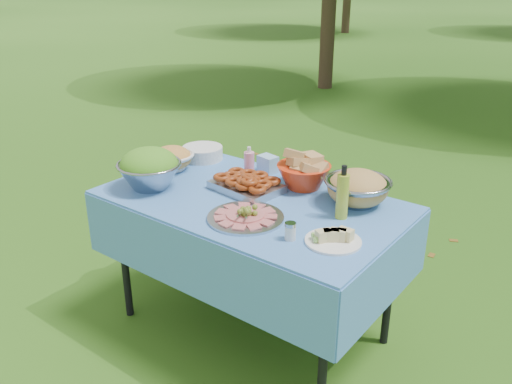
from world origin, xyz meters
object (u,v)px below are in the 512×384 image
Objects in this scene: plate_stack at (203,153)px; charcuterie_platter at (246,211)px; pasta_bowl_steel at (358,187)px; picnic_table at (252,267)px; salad_bowl at (149,168)px; oil_bottle at (343,192)px; bread_bowl at (304,170)px.

charcuterie_platter is at bearing -34.37° from plate_stack.
plate_stack is 1.02m from pasta_bowl_steel.
picnic_table is 4.56× the size of salad_bowl.
charcuterie_platter is 0.44m from oil_bottle.
picnic_table is 6.24× the size of plate_stack.
plate_stack is 0.67× the size of charcuterie_platter.
charcuterie_platter is (0.11, -0.19, 0.42)m from picnic_table.
bread_bowl reaches higher than picnic_table.
pasta_bowl_steel is at bearing -3.35° from bread_bowl.
pasta_bowl_steel is at bearing 31.43° from picnic_table.
plate_stack is (-0.08, 0.48, -0.07)m from salad_bowl.
oil_bottle is (0.45, 0.08, 0.51)m from picnic_table.
bread_bowl is at bearing 148.79° from oil_bottle.
charcuterie_platter is (-0.00, -0.47, -0.05)m from bread_bowl.
charcuterie_platter is (0.61, 0.01, -0.07)m from salad_bowl.
plate_stack is at bearing 153.89° from picnic_table.
picnic_table is 0.77m from plate_stack.
plate_stack is at bearing 178.75° from pasta_bowl_steel.
picnic_table is 0.56m from bread_bowl.
picnic_table is 0.48m from charcuterie_platter.
bread_bowl is 0.48m from charcuterie_platter.
salad_bowl is 0.49m from plate_stack.
oil_bottle reaches higher than bread_bowl.
plate_stack is at bearing 179.69° from bread_bowl.
salad_bowl is 0.99m from oil_bottle.
salad_bowl is at bearing -163.70° from oil_bottle.
oil_bottle is (0.33, -0.20, 0.03)m from bread_bowl.
picnic_table is 0.73m from salad_bowl.
plate_stack is 0.75× the size of pasta_bowl_steel.
pasta_bowl_steel is (0.31, -0.02, -0.01)m from bread_bowl.
charcuterie_platter reaches higher than plate_stack.
plate_stack is at bearing 168.78° from oil_bottle.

